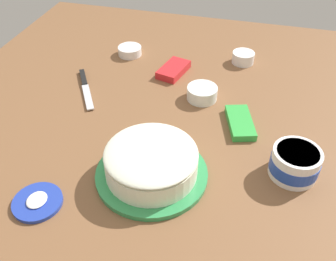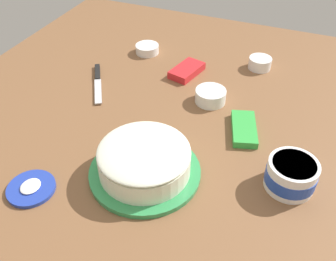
{
  "view_description": "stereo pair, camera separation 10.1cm",
  "coord_description": "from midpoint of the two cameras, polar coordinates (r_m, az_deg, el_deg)",
  "views": [
    {
      "loc": [
        0.82,
        0.19,
        0.69
      ],
      "look_at": [
        0.08,
        -0.0,
        0.04
      ],
      "focal_mm": 39.62,
      "sensor_mm": 36.0,
      "label": 1
    },
    {
      "loc": [
        0.79,
        0.29,
        0.69
      ],
      "look_at": [
        0.08,
        -0.0,
        0.04
      ],
      "focal_mm": 39.62,
      "sensor_mm": 36.0,
      "label": 2
    }
  ],
  "objects": [
    {
      "name": "frosted_cake",
      "position": [
        0.91,
        -5.78,
        -5.22
      ],
      "size": [
        0.28,
        0.28,
        0.09
      ],
      "color": "#339351",
      "rests_on": "ground_plane"
    },
    {
      "name": "candy_box_lower",
      "position": [
        1.08,
        8.46,
        1.12
      ],
      "size": [
        0.16,
        0.11,
        0.02
      ],
      "primitive_type": "cube",
      "rotation": [
        0.0,
        0.0,
        0.3
      ],
      "color": "green",
      "rests_on": "ground_plane"
    },
    {
      "name": "frosting_tub_lid",
      "position": [
        0.94,
        -22.43,
        -10.26
      ],
      "size": [
        0.12,
        0.12,
        0.02
      ],
      "color": "#233DAD",
      "rests_on": "ground_plane"
    },
    {
      "name": "frosting_tub",
      "position": [
        0.95,
        16.11,
        -4.91
      ],
      "size": [
        0.12,
        0.12,
        0.08
      ],
      "color": "white",
      "rests_on": "ground_plane"
    },
    {
      "name": "candy_box_upper",
      "position": [
        1.31,
        -1.38,
        9.26
      ],
      "size": [
        0.14,
        0.1,
        0.03
      ],
      "primitive_type": "cube",
      "rotation": [
        0.0,
        0.0,
        -0.25
      ],
      "color": "red",
      "rests_on": "ground_plane"
    },
    {
      "name": "sprinkle_bowl_orange",
      "position": [
        1.43,
        -7.95,
        12.01
      ],
      "size": [
        0.09,
        0.09,
        0.03
      ],
      "color": "white",
      "rests_on": "ground_plane"
    },
    {
      "name": "spreading_knife",
      "position": [
        1.28,
        -14.87,
        6.66
      ],
      "size": [
        0.21,
        0.14,
        0.01
      ],
      "color": "silver",
      "rests_on": "ground_plane"
    },
    {
      "name": "ground_plane",
      "position": [
        1.08,
        -1.5,
        0.94
      ],
      "size": [
        1.54,
        1.54,
        0.0
      ],
      "primitive_type": "plane",
      "color": "brown"
    },
    {
      "name": "sprinkle_bowl_rainbow",
      "position": [
        1.17,
        2.82,
        5.7
      ],
      "size": [
        0.1,
        0.1,
        0.04
      ],
      "color": "white",
      "rests_on": "ground_plane"
    },
    {
      "name": "sprinkle_bowl_green",
      "position": [
        1.38,
        9.44,
        11.0
      ],
      "size": [
        0.08,
        0.08,
        0.04
      ],
      "color": "white",
      "rests_on": "ground_plane"
    }
  ]
}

